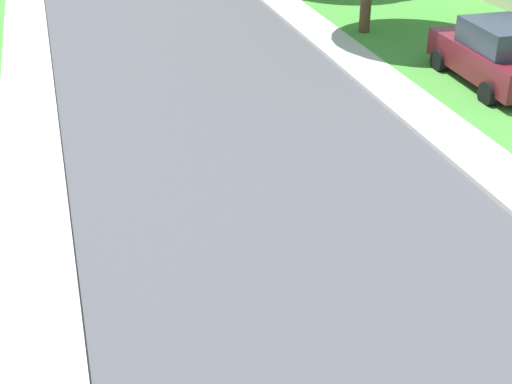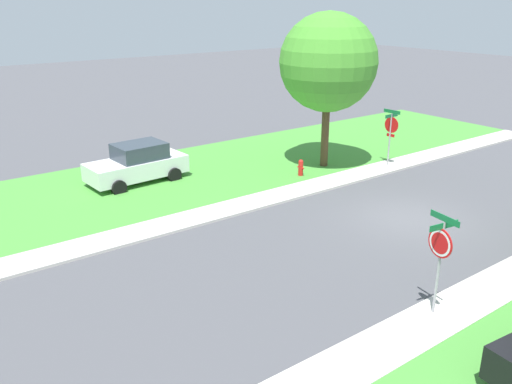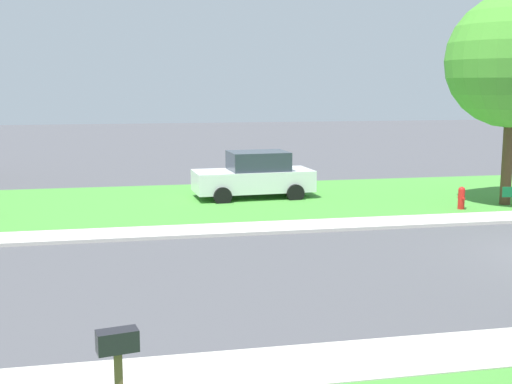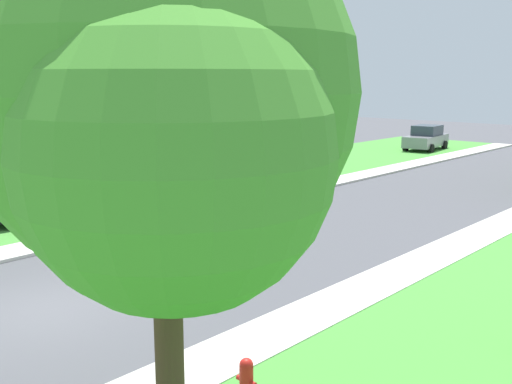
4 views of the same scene
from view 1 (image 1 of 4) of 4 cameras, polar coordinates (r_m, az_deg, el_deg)
The scene contains 2 objects.
sidewalk_west at distance 12.59m, azimuth -17.11°, elevation -6.07°, with size 1.40×56.00×0.10m, color beige.
car_maroon_far_down_street at distance 20.74m, azimuth 18.31°, elevation 10.17°, with size 2.13×4.35×1.76m.
Camera 1 is at (-3.87, 1.51, 6.95)m, focal length 51.10 mm.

